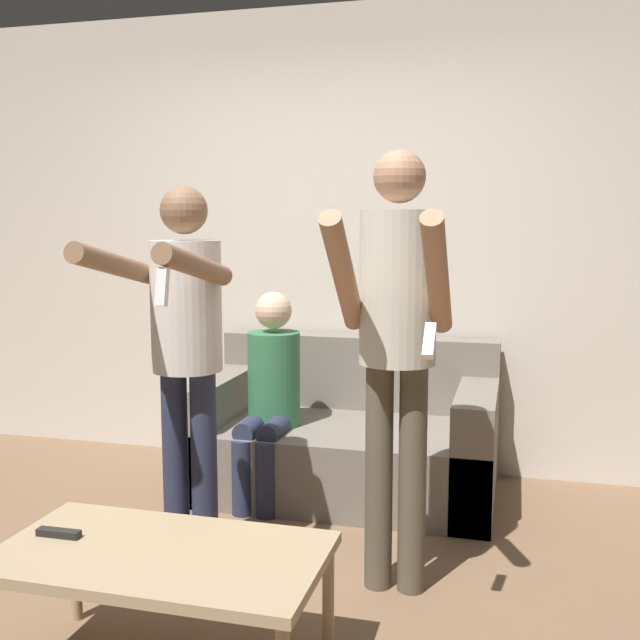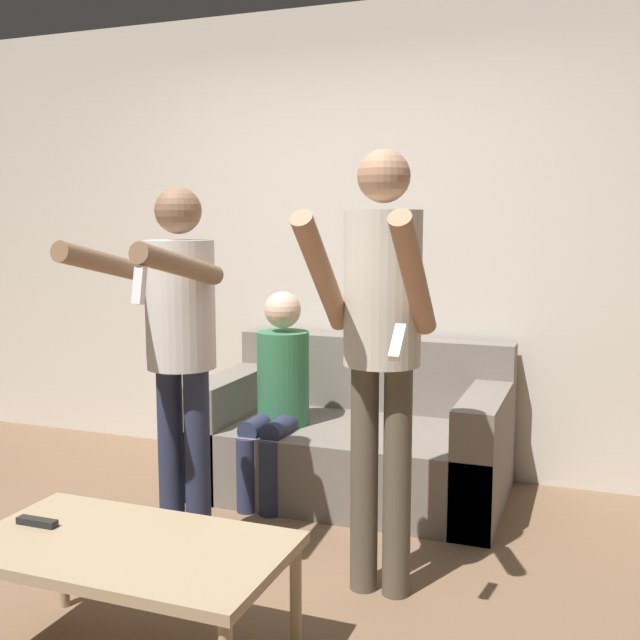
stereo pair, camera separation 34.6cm
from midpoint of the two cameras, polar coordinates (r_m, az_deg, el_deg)
ground_plane at (r=3.08m, az=-11.32°, el=-20.95°), size 14.00×14.00×0.00m
wall_back at (r=4.47m, az=-1.11°, el=6.05°), size 6.40×0.06×2.70m
couch at (r=4.13m, az=-0.47°, el=-9.28°), size 1.61×0.91×0.81m
person_standing_left at (r=3.16m, az=-13.41°, el=-1.23°), size 0.41×0.71×1.60m
person_standing_right at (r=2.85m, az=2.44°, el=-0.49°), size 0.42×0.61×1.73m
person_seated at (r=3.95m, az=-6.35°, el=-5.38°), size 0.28×0.51×1.10m
coffee_table at (r=2.56m, az=-15.97°, el=-17.43°), size 1.04×0.58×0.43m
remote_on_table at (r=2.75m, az=-22.87°, el=-14.80°), size 0.15×0.04×0.02m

